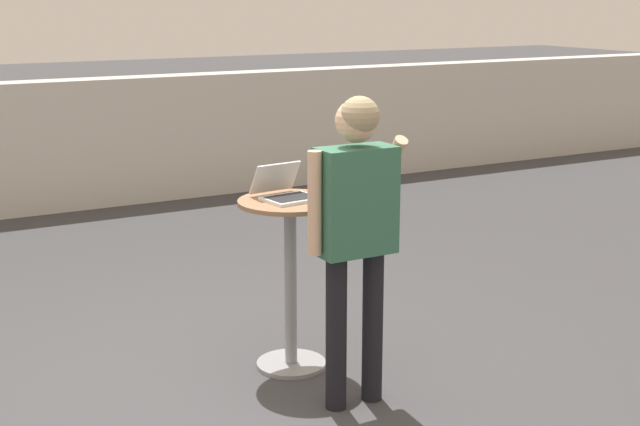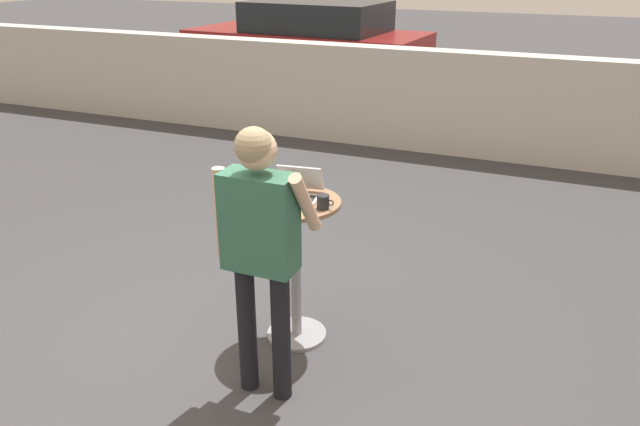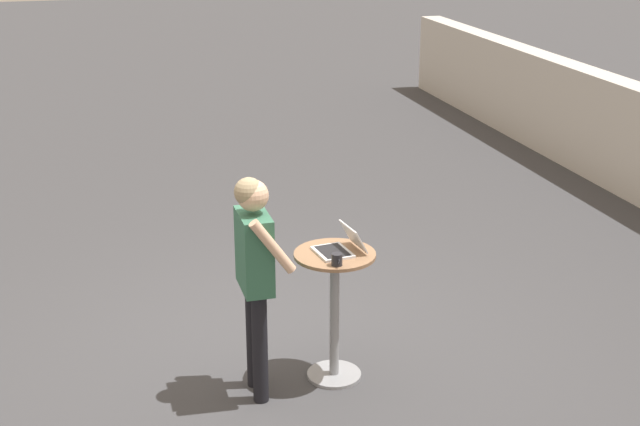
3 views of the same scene
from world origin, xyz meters
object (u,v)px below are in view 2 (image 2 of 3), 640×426
at_px(standing_person, 260,234).
at_px(parked_car_near_street, 309,43).
at_px(cafe_table, 295,254).
at_px(laptop, 296,192).
at_px(coffee_mug, 323,202).

distance_m(standing_person, parked_car_near_street, 9.12).
bearing_deg(cafe_table, standing_person, -83.37).
height_order(cafe_table, parked_car_near_street, parked_car_near_street).
relative_size(laptop, parked_car_near_street, 0.08).
relative_size(cafe_table, parked_car_near_street, 0.21).
bearing_deg(standing_person, cafe_table, 96.63).
relative_size(cafe_table, coffee_mug, 9.22).
height_order(laptop, standing_person, standing_person).
height_order(standing_person, parked_car_near_street, standing_person).
distance_m(cafe_table, standing_person, 0.73).
height_order(cafe_table, laptop, laptop).
distance_m(laptop, parked_car_near_street, 8.51).
xyz_separation_m(laptop, parked_car_near_street, (-3.32, 7.83, -0.23)).
relative_size(laptop, coffee_mug, 3.35).
height_order(coffee_mug, parked_car_near_street, parked_car_near_street).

